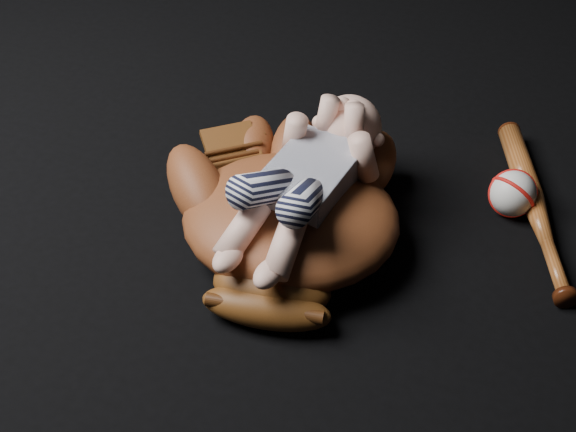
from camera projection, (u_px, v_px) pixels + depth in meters
The scene contains 4 objects.
baseball_glove at pixel (291, 210), 1.10m from camera, with size 0.37×0.43×0.13m, color #5C2913, non-canonical shape.
newborn_baby at pixel (301, 179), 1.06m from camera, with size 0.17×0.36×0.15m, color #E5AB94, non-canonical shape.
baseball_bat at pixel (535, 206), 1.18m from camera, with size 0.04×0.39×0.04m, color brown, non-canonical shape.
baseball at pixel (513, 193), 1.18m from camera, with size 0.07×0.07×0.07m, color silver.
Camera 1 is at (0.26, -0.87, 0.78)m, focal length 50.00 mm.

